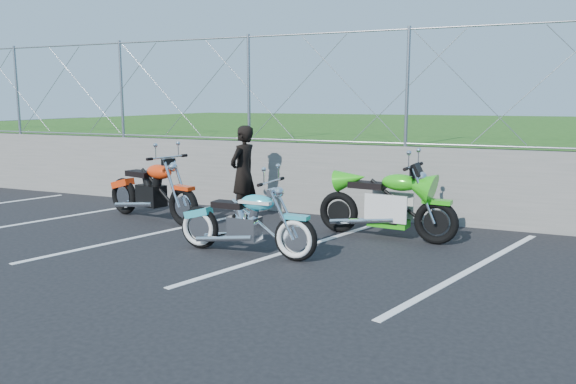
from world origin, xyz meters
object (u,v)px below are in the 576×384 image
at_px(sportbike_green, 388,207).
at_px(person_standing, 243,173).
at_px(naked_orange, 153,193).
at_px(cruiser_turquoise, 247,225).

distance_m(sportbike_green, person_standing, 2.73).
bearing_deg(naked_orange, sportbike_green, 19.93).
xyz_separation_m(naked_orange, person_standing, (1.38, 0.75, 0.33)).
relative_size(cruiser_turquoise, sportbike_green, 0.96).
height_order(naked_orange, sportbike_green, naked_orange).
xyz_separation_m(sportbike_green, person_standing, (-2.68, 0.41, 0.33)).
distance_m(cruiser_turquoise, sportbike_green, 2.26).
bearing_deg(naked_orange, person_standing, 43.58).
height_order(naked_orange, person_standing, person_standing).
bearing_deg(person_standing, cruiser_turquoise, 37.83).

